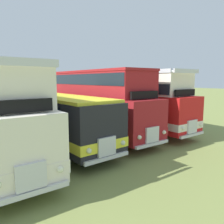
% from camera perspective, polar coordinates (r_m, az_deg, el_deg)
% --- Properties ---
extents(bus_seventh_in_row, '(2.86, 10.05, 2.99)m').
position_cam_1_polar(bus_seventh_in_row, '(13.63, -14.29, -1.08)').
color(bus_seventh_in_row, black).
rests_on(bus_seventh_in_row, ground).
extents(bus_eighth_in_row, '(2.73, 10.40, 4.49)m').
position_cam_1_polar(bus_eighth_in_row, '(15.57, -3.92, 2.95)').
color(bus_eighth_in_row, maroon).
rests_on(bus_eighth_in_row, ground).
extents(bus_ninth_in_row, '(2.62, 9.70, 4.52)m').
position_cam_1_polar(bus_ninth_in_row, '(17.29, 6.04, 3.06)').
color(bus_ninth_in_row, red).
rests_on(bus_ninth_in_row, ground).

